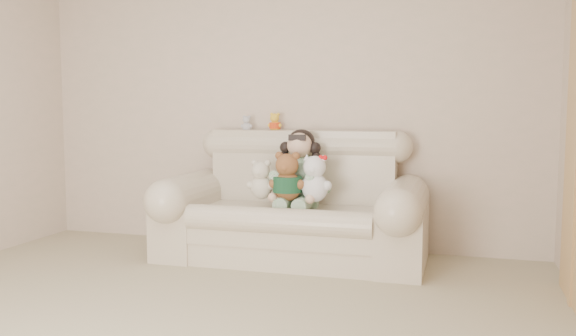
{
  "coord_description": "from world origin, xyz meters",
  "views": [
    {
      "loc": [
        1.51,
        -2.52,
        1.2
      ],
      "look_at": [
        0.23,
        1.9,
        0.75
      ],
      "focal_mm": 37.17,
      "sensor_mm": 36.0,
      "label": 1
    }
  ],
  "objects_px": {
    "seated_child": "(300,168)",
    "sofa": "(292,196)",
    "white_cat": "(315,174)",
    "brown_teddy": "(287,172)",
    "cream_teddy": "(261,176)"
  },
  "relations": [
    {
      "from": "seated_child",
      "to": "white_cat",
      "type": "xyz_separation_m",
      "value": [
        0.17,
        -0.19,
        -0.02
      ]
    },
    {
      "from": "white_cat",
      "to": "seated_child",
      "type": "bearing_deg",
      "value": 152.97
    },
    {
      "from": "brown_teddy",
      "to": "seated_child",
      "type": "bearing_deg",
      "value": 82.92
    },
    {
      "from": "brown_teddy",
      "to": "white_cat",
      "type": "height_order",
      "value": "brown_teddy"
    },
    {
      "from": "sofa",
      "to": "brown_teddy",
      "type": "relative_size",
      "value": 4.71
    },
    {
      "from": "brown_teddy",
      "to": "white_cat",
      "type": "bearing_deg",
      "value": 10.06
    },
    {
      "from": "sofa",
      "to": "white_cat",
      "type": "bearing_deg",
      "value": -26.47
    },
    {
      "from": "seated_child",
      "to": "sofa",
      "type": "bearing_deg",
      "value": -128.52
    },
    {
      "from": "seated_child",
      "to": "cream_teddy",
      "type": "relative_size",
      "value": 1.76
    },
    {
      "from": "seated_child",
      "to": "white_cat",
      "type": "relative_size",
      "value": 1.49
    },
    {
      "from": "sofa",
      "to": "white_cat",
      "type": "distance_m",
      "value": 0.31
    },
    {
      "from": "white_cat",
      "to": "sofa",
      "type": "bearing_deg",
      "value": 174.26
    },
    {
      "from": "seated_child",
      "to": "brown_teddy",
      "type": "bearing_deg",
      "value": -110.0
    },
    {
      "from": "white_cat",
      "to": "cream_teddy",
      "type": "height_order",
      "value": "white_cat"
    },
    {
      "from": "seated_child",
      "to": "cream_teddy",
      "type": "xyz_separation_m",
      "value": [
        -0.27,
        -0.17,
        -0.06
      ]
    }
  ]
}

